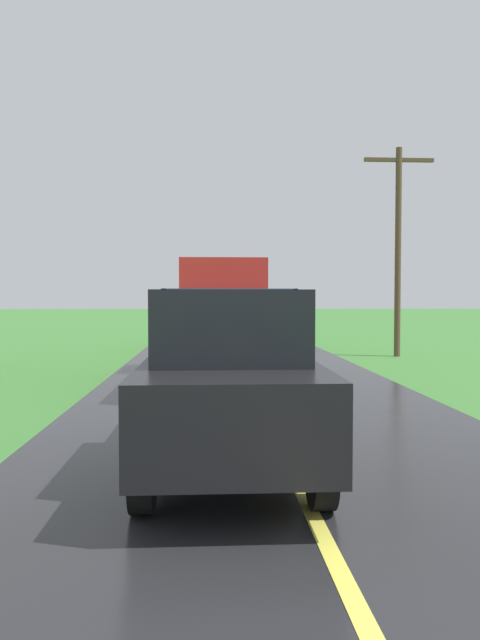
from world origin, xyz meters
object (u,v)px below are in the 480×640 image
at_px(banana_truck_near, 223,318).
at_px(utility_pole_roadside, 398,243).
at_px(following_car, 228,377).
at_px(banana_truck_far, 223,310).

distance_m(banana_truck_near, utility_pole_roadside, 8.17).
xyz_separation_m(utility_pole_roadside, following_car, (-5.99, -12.46, -2.66)).
relative_size(banana_truck_far, utility_pole_roadside, 0.85).
relative_size(banana_truck_far, following_car, 1.42).
bearing_deg(banana_truck_near, utility_pole_roadside, 41.68).
height_order(banana_truck_near, banana_truck_far, same).
bearing_deg(following_car, utility_pole_roadside, 64.31).
relative_size(banana_truck_near, utility_pole_roadside, 0.85).
distance_m(banana_truck_far, following_car, 16.38).
xyz_separation_m(banana_truck_near, following_car, (-0.13, -7.24, -0.40)).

